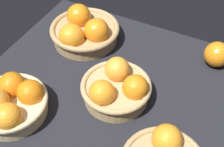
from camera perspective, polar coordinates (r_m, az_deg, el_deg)
The scene contains 5 objects.
market_tray at distance 91.03cm, azimuth 0.90°, elevation -4.74°, with size 84.00×72.00×3.00cm, color black.
basket_center at distance 86.01cm, azimuth 1.03°, elevation -2.73°, with size 20.11×20.11×10.74cm.
basket_near_right at distance 105.12cm, azimuth -5.22°, elevation 7.92°, with size 23.74×23.74×11.15cm.
basket_far_right at distance 86.95cm, azimuth -18.25°, elevation -5.20°, with size 20.61×20.61×10.61cm.
loose_orange_front_gap at distance 101.69cm, azimuth 18.98°, elevation 3.40°, with size 8.11×8.11×8.11cm, color orange.
Camera 1 is at (-24.44, 51.91, 72.17)cm, focal length 49.05 mm.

